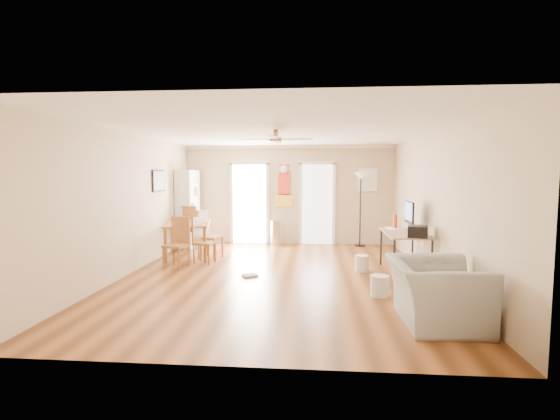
# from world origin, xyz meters

# --- Properties ---
(floor) EXTENTS (7.00, 7.00, 0.00)m
(floor) POSITION_xyz_m (0.00, 0.00, 0.00)
(floor) COLOR brown
(floor) RESTS_ON ground
(ceiling) EXTENTS (5.50, 7.00, 0.00)m
(ceiling) POSITION_xyz_m (0.00, 0.00, 2.60)
(ceiling) COLOR silver
(ceiling) RESTS_ON floor
(wall_back) EXTENTS (5.50, 0.04, 2.60)m
(wall_back) POSITION_xyz_m (0.00, 3.50, 1.30)
(wall_back) COLOR beige
(wall_back) RESTS_ON floor
(wall_front) EXTENTS (5.50, 0.04, 2.60)m
(wall_front) POSITION_xyz_m (0.00, -3.50, 1.30)
(wall_front) COLOR beige
(wall_front) RESTS_ON floor
(wall_left) EXTENTS (0.04, 7.00, 2.60)m
(wall_left) POSITION_xyz_m (-2.75, 0.00, 1.30)
(wall_left) COLOR beige
(wall_left) RESTS_ON floor
(wall_right) EXTENTS (0.04, 7.00, 2.60)m
(wall_right) POSITION_xyz_m (2.75, 0.00, 1.30)
(wall_right) COLOR beige
(wall_right) RESTS_ON floor
(crown_molding) EXTENTS (5.50, 7.00, 0.08)m
(crown_molding) POSITION_xyz_m (0.00, 0.00, 2.56)
(crown_molding) COLOR white
(crown_molding) RESTS_ON wall_back
(kitchen_doorway) EXTENTS (0.90, 0.10, 2.10)m
(kitchen_doorway) POSITION_xyz_m (-1.05, 3.48, 1.05)
(kitchen_doorway) COLOR white
(kitchen_doorway) RESTS_ON wall_back
(bathroom_doorway) EXTENTS (0.80, 0.10, 2.10)m
(bathroom_doorway) POSITION_xyz_m (0.75, 3.48, 1.05)
(bathroom_doorway) COLOR white
(bathroom_doorway) RESTS_ON wall_back
(wall_decal) EXTENTS (0.46, 0.03, 1.10)m
(wall_decal) POSITION_xyz_m (-0.13, 3.48, 1.55)
(wall_decal) COLOR red
(wall_decal) RESTS_ON wall_back
(ac_grille) EXTENTS (0.50, 0.04, 0.60)m
(ac_grille) POSITION_xyz_m (2.05, 3.47, 1.70)
(ac_grille) COLOR white
(ac_grille) RESTS_ON wall_back
(framed_poster) EXTENTS (0.04, 0.66, 0.48)m
(framed_poster) POSITION_xyz_m (-2.73, 1.40, 1.70)
(framed_poster) COLOR black
(framed_poster) RESTS_ON wall_left
(ceiling_fan) EXTENTS (1.24, 1.24, 0.20)m
(ceiling_fan) POSITION_xyz_m (0.00, -0.30, 2.43)
(ceiling_fan) COLOR #593819
(ceiling_fan) RESTS_ON ceiling
(bookshelf) EXTENTS (0.43, 0.89, 1.94)m
(bookshelf) POSITION_xyz_m (-2.54, 2.82, 0.97)
(bookshelf) COLOR silver
(bookshelf) RESTS_ON floor
(dining_table) EXTENTS (1.22, 1.69, 0.77)m
(dining_table) POSITION_xyz_m (-2.15, 1.63, 0.38)
(dining_table) COLOR #A25E34
(dining_table) RESTS_ON floor
(dining_chair_right_a) EXTENTS (0.53, 0.53, 1.06)m
(dining_chair_right_a) POSITION_xyz_m (-1.60, 1.44, 0.53)
(dining_chair_right_a) COLOR #AB7737
(dining_chair_right_a) RESTS_ON floor
(dining_chair_right_b) EXTENTS (0.45, 0.45, 0.95)m
(dining_chair_right_b) POSITION_xyz_m (-1.60, 0.94, 0.47)
(dining_chair_right_b) COLOR #965E30
(dining_chair_right_b) RESTS_ON floor
(dining_chair_near) EXTENTS (0.50, 0.50, 0.99)m
(dining_chair_near) POSITION_xyz_m (-2.05, 0.49, 0.49)
(dining_chair_near) COLOR #A55F35
(dining_chair_near) RESTS_ON floor
(dining_chair_far) EXTENTS (0.55, 0.55, 1.07)m
(dining_chair_far) POSITION_xyz_m (-2.31, 2.55, 0.53)
(dining_chair_far) COLOR #A26E34
(dining_chair_far) RESTS_ON floor
(trash_can) EXTENTS (0.34, 0.34, 0.64)m
(trash_can) POSITION_xyz_m (-0.30, 3.19, 0.32)
(trash_can) COLOR silver
(trash_can) RESTS_ON floor
(torchiere_lamp) EXTENTS (0.37, 0.37, 1.89)m
(torchiere_lamp) POSITION_xyz_m (1.85, 3.24, 0.94)
(torchiere_lamp) COLOR black
(torchiere_lamp) RESTS_ON floor
(computer_desk) EXTENTS (0.71, 1.42, 0.76)m
(computer_desk) POSITION_xyz_m (2.35, 0.43, 0.38)
(computer_desk) COLOR #A77E5A
(computer_desk) RESTS_ON floor
(imac) EXTENTS (0.19, 0.62, 0.57)m
(imac) POSITION_xyz_m (2.47, 0.64, 1.04)
(imac) COLOR black
(imac) RESTS_ON computer_desk
(keyboard) EXTENTS (0.19, 0.44, 0.02)m
(keyboard) POSITION_xyz_m (2.20, 0.93, 0.77)
(keyboard) COLOR white
(keyboard) RESTS_ON computer_desk
(printer) EXTENTS (0.41, 0.45, 0.20)m
(printer) POSITION_xyz_m (2.45, -0.09, 0.86)
(printer) COLOR black
(printer) RESTS_ON computer_desk
(orange_bottle) EXTENTS (0.11, 0.11, 0.26)m
(orange_bottle) POSITION_xyz_m (2.30, 1.10, 0.89)
(orange_bottle) COLOR red
(orange_bottle) RESTS_ON computer_desk
(wastebasket_a) EXTENTS (0.28, 0.28, 0.31)m
(wastebasket_a) POSITION_xyz_m (1.57, 0.48, 0.15)
(wastebasket_a) COLOR silver
(wastebasket_a) RESTS_ON floor
(wastebasket_b) EXTENTS (0.32, 0.32, 0.32)m
(wastebasket_b) POSITION_xyz_m (1.65, -1.10, 0.16)
(wastebasket_b) COLOR silver
(wastebasket_b) RESTS_ON floor
(floor_cloth) EXTENTS (0.32, 0.30, 0.04)m
(floor_cloth) POSITION_xyz_m (-0.49, -0.09, 0.02)
(floor_cloth) COLOR #9C9C97
(floor_cloth) RESTS_ON floor
(armchair) EXTENTS (1.06, 1.21, 0.77)m
(armchair) POSITION_xyz_m (2.15, -2.19, 0.39)
(armchair) COLOR gray
(armchair) RESTS_ON floor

